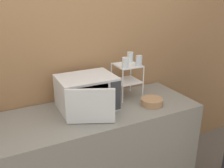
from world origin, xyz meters
name	(u,v)px	position (x,y,z in m)	size (l,w,h in m)	color
wall_back	(80,58)	(0.00, 0.74, 1.30)	(8.00, 0.06, 2.60)	#9E7047
counter	(98,154)	(0.00, 0.35, 0.46)	(1.83, 0.70, 0.92)	gray
microwave	(87,93)	(-0.06, 0.42, 1.07)	(0.50, 0.56, 0.30)	silver
dish_rack	(127,74)	(0.39, 0.50, 1.16)	(0.23, 0.24, 0.33)	white
glass_front_left	(125,63)	(0.32, 0.42, 1.30)	(0.06, 0.06, 0.10)	silver
glass_back_right	(130,57)	(0.46, 0.58, 1.30)	(0.06, 0.06, 0.10)	silver
glass_front_right	(139,61)	(0.46, 0.42, 1.30)	(0.06, 0.06, 0.10)	silver
bowl	(152,102)	(0.49, 0.22, 0.95)	(0.20, 0.20, 0.06)	#AD7F56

